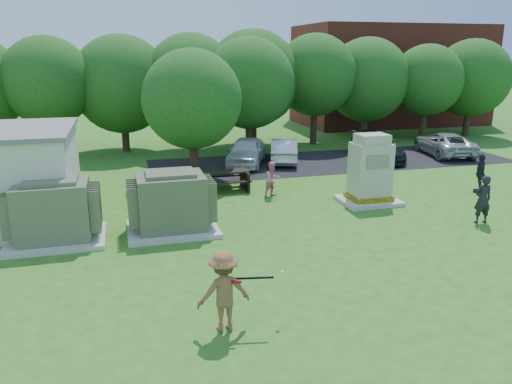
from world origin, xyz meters
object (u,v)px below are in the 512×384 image
object	(u,v)px
person_walking_right	(480,173)
car_silver_b	(444,144)
transformer_left	(54,213)
car_white	(246,151)
transformer_right	(172,204)
person_by_generator	(483,200)
generator_cabinet	(370,173)
picnic_table	(225,178)
car_silver_a	(284,151)
batter	(224,291)
car_dark	(376,147)
person_at_picnic	(272,179)

from	to	relation	value
person_walking_right	car_silver_b	bearing A→B (deg)	-165.51
person_walking_right	car_silver_b	xyz separation A→B (m)	(3.54, 7.52, -0.18)
transformer_left	car_white	bearing A→B (deg)	47.36
transformer_right	person_by_generator	bearing A→B (deg)	-11.05
generator_cabinet	picnic_table	size ratio (longest dim) A/B	1.35
car_silver_a	batter	bearing A→B (deg)	84.97
person_walking_right	car_white	xyz separation A→B (m)	(-8.36, 8.00, -0.11)
person_walking_right	car_dark	size ratio (longest dim) A/B	0.35
car_white	car_silver_a	bearing A→B (deg)	24.96
person_by_generator	person_walking_right	distance (m)	4.42
picnic_table	batter	size ratio (longest dim) A/B	1.13
person_walking_right	car_white	bearing A→B (deg)	-94.01
generator_cabinet	batter	size ratio (longest dim) A/B	1.53
transformer_left	car_white	distance (m)	12.80
generator_cabinet	car_silver_a	bearing A→B (deg)	96.10
generator_cabinet	person_at_picnic	xyz separation A→B (m)	(-3.49, 1.86, -0.47)
transformer_right	person_walking_right	bearing A→B (deg)	6.08
transformer_left	picnic_table	world-z (taller)	transformer_left
person_by_generator	car_silver_a	distance (m)	12.08
person_at_picnic	car_silver_b	xyz separation A→B (m)	(12.37, 5.81, -0.08)
transformer_right	car_dark	world-z (taller)	transformer_right
transformer_left	person_at_picnic	distance (m)	8.78
car_white	car_silver_b	distance (m)	11.91
person_by_generator	car_silver_a	xyz separation A→B (m)	(-3.52, 11.56, -0.22)
batter	car_dark	world-z (taller)	batter
batter	car_dark	xyz separation A→B (m)	(11.96, 15.37, -0.22)
batter	car_silver_b	world-z (taller)	batter
generator_cabinet	person_by_generator	distance (m)	4.27
person_at_picnic	car_dark	world-z (taller)	person_at_picnic
transformer_left	picnic_table	distance (m)	7.98
picnic_table	batter	world-z (taller)	batter
picnic_table	person_walking_right	bearing A→B (deg)	-16.87
person_by_generator	car_white	size ratio (longest dim) A/B	0.40
car_dark	car_silver_a	bearing A→B (deg)	178.74
person_walking_right	car_dark	distance (m)	7.42
batter	person_at_picnic	distance (m)	10.55
picnic_table	car_dark	bearing A→B (deg)	23.47
generator_cabinet	car_dark	size ratio (longest dim) A/B	0.58
transformer_left	person_walking_right	bearing A→B (deg)	4.77
picnic_table	person_by_generator	xyz separation A→B (m)	(7.84, -6.69, 0.32)
car_silver_a	transformer_right	bearing A→B (deg)	70.70
person_walking_right	car_silver_a	world-z (taller)	person_walking_right
transformer_left	car_white	xyz separation A→B (m)	(8.67, 9.42, -0.23)
transformer_left	picnic_table	xyz separation A→B (m)	(6.50, 4.62, -0.42)
person_walking_right	car_silver_a	bearing A→B (deg)	-102.63
batter	car_dark	size ratio (longest dim) A/B	0.38
batter	car_silver_a	distance (m)	17.42
generator_cabinet	person_walking_right	xyz separation A→B (m)	(5.34, 0.15, -0.37)
transformer_left	person_by_generator	size ratio (longest dim) A/B	1.72
generator_cabinet	person_by_generator	xyz separation A→B (m)	(2.64, -3.34, -0.35)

